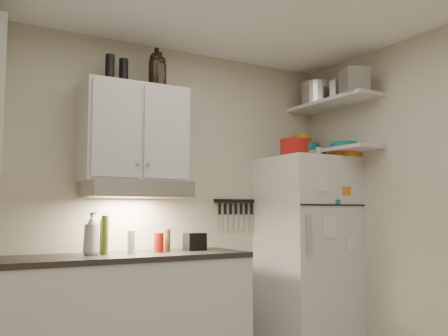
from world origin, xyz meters
TOP-DOWN VIEW (x-y plane):
  - back_wall at (0.00, 1.51)m, footprint 3.20×0.02m
  - base_cabinet at (-0.55, 1.20)m, footprint 2.10×0.60m
  - countertop at (-0.55, 1.20)m, footprint 2.10×0.62m
  - upper_cabinet at (-0.30, 1.33)m, footprint 0.80×0.33m
  - range_hood at (-0.30, 1.27)m, footprint 0.76×0.46m
  - fridge at (1.25, 1.16)m, footprint 0.70×0.68m
  - shelf_hi at (1.45, 1.02)m, footprint 0.30×0.95m
  - shelf_lo at (1.45, 1.02)m, footprint 0.30×0.95m
  - knife_strip at (0.70, 1.49)m, footprint 0.42×0.02m
  - dutch_oven at (1.04, 1.05)m, footprint 0.25×0.25m
  - book_stack at (1.50, 0.94)m, footprint 0.26×0.30m
  - spice_jar at (1.31, 1.06)m, footprint 0.06×0.06m
  - stock_pot at (1.47, 1.25)m, footprint 0.34×0.34m
  - tin_a at (1.48, 0.92)m, footprint 0.23×0.22m
  - tin_b at (1.37, 0.67)m, footprint 0.25×0.25m
  - bowl_teal at (1.43, 1.35)m, footprint 0.22×0.22m
  - bowl_orange at (1.40, 1.39)m, footprint 0.18×0.18m
  - bowl_yellow at (1.40, 1.39)m, footprint 0.14×0.14m
  - plates at (1.50, 0.94)m, footprint 0.31×0.31m
  - growler_a at (-0.14, 1.29)m, footprint 0.13×0.13m
  - growler_b at (-0.12, 1.26)m, footprint 0.13×0.13m
  - thermos_a at (-0.39, 1.36)m, footprint 0.09×0.09m
  - thermos_b at (-0.51, 1.29)m, footprint 0.09×0.09m
  - soap_bottle at (-0.64, 1.22)m, footprint 0.16×0.16m
  - pepper_mill at (-0.04, 1.27)m, footprint 0.07×0.07m
  - oil_bottle at (-0.55, 1.21)m, footprint 0.07×0.07m
  - vinegar_bottle at (-0.53, 1.31)m, footprint 0.06×0.06m
  - clear_bottle at (-0.36, 1.21)m, footprint 0.07×0.07m
  - red_jar at (-0.14, 1.22)m, footprint 0.08×0.08m
  - caddy at (0.19, 1.25)m, footprint 0.16×0.12m

SIDE VIEW (x-z plane):
  - base_cabinet at x=-0.55m, z-range 0.00..0.88m
  - fridge at x=1.25m, z-range 0.00..1.70m
  - countertop at x=-0.55m, z-range 0.88..0.92m
  - caddy at x=0.19m, z-range 0.92..1.06m
  - red_jar at x=-0.14m, z-range 0.92..1.07m
  - clear_bottle at x=-0.36m, z-range 0.92..1.09m
  - pepper_mill at x=-0.04m, z-range 0.92..1.09m
  - vinegar_bottle at x=-0.53m, z-range 0.92..1.17m
  - oil_bottle at x=-0.55m, z-range 0.92..1.20m
  - soap_bottle at x=-0.64m, z-range 0.92..1.25m
  - back_wall at x=0.00m, z-range 0.00..2.60m
  - knife_strip at x=0.70m, z-range 1.31..1.33m
  - range_hood at x=-0.30m, z-range 1.33..1.45m
  - book_stack at x=1.50m, z-range 1.70..1.79m
  - spice_jar at x=1.31m, z-range 1.70..1.79m
  - shelf_lo at x=1.45m, z-range 1.75..1.77m
  - dutch_oven at x=1.04m, z-range 1.70..1.84m
  - plates at x=1.50m, z-range 1.77..1.83m
  - bowl_teal at x=1.43m, z-range 1.77..1.86m
  - upper_cabinet at x=-0.30m, z-range 1.45..2.20m
  - bowl_orange at x=1.40m, z-range 1.86..1.92m
  - bowl_yellow at x=1.40m, z-range 1.92..1.96m
  - shelf_hi at x=1.45m, z-range 2.19..2.22m
  - thermos_b at x=-0.51m, z-range 2.20..2.40m
  - thermos_a at x=-0.39m, z-range 2.20..2.41m
  - tin_a at x=1.48m, z-range 2.21..2.39m
  - tin_b at x=1.37m, z-range 2.21..2.41m
  - stock_pot at x=1.47m, z-range 2.21..2.43m
  - growler_b at x=-0.12m, z-range 2.20..2.46m
  - growler_a at x=-0.14m, z-range 2.20..2.49m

